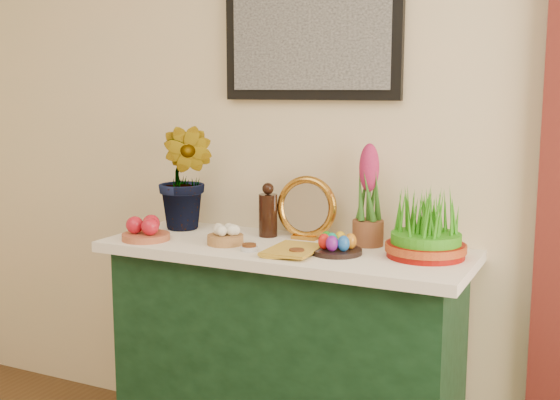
% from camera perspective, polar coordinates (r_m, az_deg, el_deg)
% --- Properties ---
extents(sideboard, '(1.30, 0.45, 0.85)m').
position_cam_1_polar(sideboard, '(2.79, 0.46, -13.03)').
color(sideboard, '#163D22').
rests_on(sideboard, ground).
extents(tablecloth, '(1.40, 0.55, 0.04)m').
position_cam_1_polar(tablecloth, '(2.66, 0.47, -4.11)').
color(tablecloth, white).
rests_on(tablecloth, sideboard).
extents(hyacinth_green, '(0.31, 0.27, 0.58)m').
position_cam_1_polar(hyacinth_green, '(2.93, -7.67, 3.22)').
color(hyacinth_green, '#2F6B1F').
rests_on(hyacinth_green, tablecloth).
extents(apple_bowl, '(0.24, 0.24, 0.09)m').
position_cam_1_polar(apple_bowl, '(2.79, -10.86, -2.41)').
color(apple_bowl, '#B05939').
rests_on(apple_bowl, tablecloth).
extents(garlic_basket, '(0.17, 0.17, 0.08)m').
position_cam_1_polar(garlic_basket, '(2.67, -4.47, -2.95)').
color(garlic_basket, '#AE7446').
rests_on(garlic_basket, tablecloth).
extents(vinegar_cruet, '(0.07, 0.07, 0.22)m').
position_cam_1_polar(vinegar_cruet, '(2.79, -0.98, -1.04)').
color(vinegar_cruet, black).
rests_on(vinegar_cruet, tablecloth).
extents(mirror, '(0.25, 0.07, 0.25)m').
position_cam_1_polar(mirror, '(2.75, 2.16, -0.69)').
color(mirror, '#BB7E29').
rests_on(mirror, tablecloth).
extents(book, '(0.16, 0.23, 0.03)m').
position_cam_1_polar(book, '(2.55, -0.72, -3.86)').
color(book, gold).
rests_on(book, tablecloth).
extents(spice_dish_left, '(0.06, 0.06, 0.03)m').
position_cam_1_polar(spice_dish_left, '(2.56, -2.52, -3.89)').
color(spice_dish_left, silver).
rests_on(spice_dish_left, tablecloth).
extents(spice_dish_right, '(0.07, 0.07, 0.03)m').
position_cam_1_polar(spice_dish_right, '(2.47, 1.36, -4.34)').
color(spice_dish_right, silver).
rests_on(spice_dish_right, tablecloth).
extents(egg_plate, '(0.23, 0.23, 0.08)m').
position_cam_1_polar(egg_plate, '(2.52, 4.57, -3.72)').
color(egg_plate, black).
rests_on(egg_plate, tablecloth).
extents(hyacinth_pink, '(0.12, 0.12, 0.39)m').
position_cam_1_polar(hyacinth_pink, '(2.64, 7.21, -0.00)').
color(hyacinth_pink, brown).
rests_on(hyacinth_pink, tablecloth).
extents(wheatgrass_sabzeh, '(0.28, 0.28, 0.23)m').
position_cam_1_polar(wheatgrass_sabzeh, '(2.50, 11.80, -2.30)').
color(wheatgrass_sabzeh, '#860A05').
rests_on(wheatgrass_sabzeh, tablecloth).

